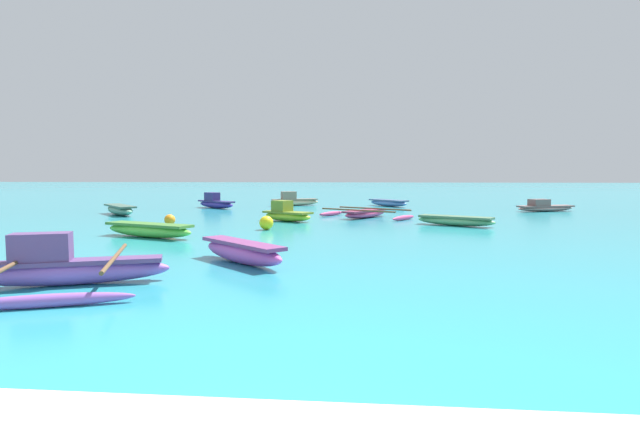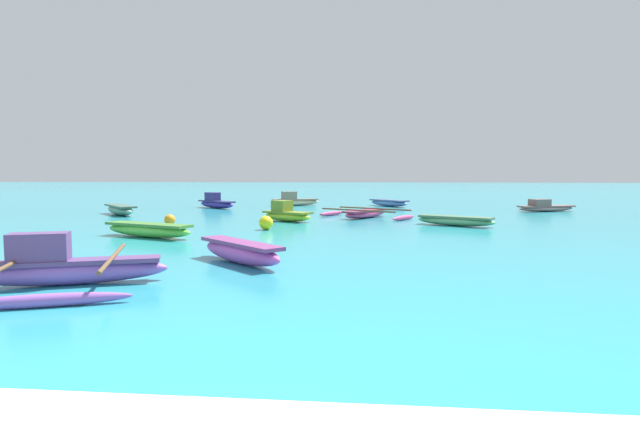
% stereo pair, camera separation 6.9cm
% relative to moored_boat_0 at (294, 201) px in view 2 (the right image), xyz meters
% --- Properties ---
extents(moored_boat_0, '(3.05, 1.92, 0.89)m').
position_rel_moored_boat_0_xyz_m(moored_boat_0, '(0.00, 0.00, 0.00)').
color(moored_boat_0, '#DFB78F').
rests_on(moored_boat_0, ground_plane).
extents(moored_boat_1, '(2.55, 2.76, 0.40)m').
position_rel_moored_boat_0_xyz_m(moored_boat_1, '(5.82, 0.03, -0.09)').
color(moored_boat_1, '#6385CE').
rests_on(moored_boat_1, ground_plane).
extents(moored_boat_2, '(2.40, 1.89, 0.85)m').
position_rel_moored_boat_0_xyz_m(moored_boat_2, '(1.19, -10.14, -0.01)').
color(moored_boat_2, '#ADD22D').
rests_on(moored_boat_2, ground_plane).
extents(moored_boat_3, '(3.47, 3.96, 0.93)m').
position_rel_moored_boat_0_xyz_m(moored_boat_3, '(-0.77, -22.36, -0.02)').
color(moored_boat_3, '#9157BA').
rests_on(moored_boat_3, ground_plane).
extents(moored_boat_4, '(2.94, 2.06, 0.36)m').
position_rel_moored_boat_0_xyz_m(moored_boat_4, '(7.83, -11.37, -0.11)').
color(moored_boat_4, '#6EB376').
rests_on(moored_boat_4, ground_plane).
extents(moored_boat_5, '(4.37, 3.71, 0.41)m').
position_rel_moored_boat_0_xyz_m(moored_boat_5, '(4.45, -8.22, -0.12)').
color(moored_boat_5, '#CF4177').
rests_on(moored_boat_5, ground_plane).
extents(moored_boat_6, '(2.84, 2.47, 0.89)m').
position_rel_moored_boat_0_xyz_m(moored_boat_6, '(-4.19, -2.50, 0.00)').
color(moored_boat_6, '#4332A1').
rests_on(moored_boat_6, ground_plane).
extents(moored_boat_7, '(3.36, 1.87, 0.43)m').
position_rel_moored_boat_0_xyz_m(moored_boat_7, '(-2.21, -15.78, -0.07)').
color(moored_boat_7, '#66CD45').
rests_on(moored_boat_7, ground_plane).
extents(moored_boat_8, '(2.81, 3.04, 0.47)m').
position_rel_moored_boat_0_xyz_m(moored_boat_8, '(-7.28, -7.69, -0.05)').
color(moored_boat_8, '#659C80').
rests_on(moored_boat_8, ground_plane).
extents(moored_boat_9, '(2.43, 2.38, 0.48)m').
position_rel_moored_boat_0_xyz_m(moored_boat_9, '(1.77, -19.96, -0.05)').
color(moored_boat_9, '#CF52BC').
rests_on(moored_boat_9, ground_plane).
extents(moored_boat_10, '(3.37, 1.91, 0.65)m').
position_rel_moored_boat_0_xyz_m(moored_boat_10, '(13.79, -3.47, -0.08)').
color(moored_boat_10, tan).
rests_on(moored_boat_10, ground_plane).
extents(mooring_buoy_0, '(0.41, 0.41, 0.41)m').
position_rel_moored_boat_0_xyz_m(mooring_buoy_0, '(-3.00, -12.16, -0.11)').
color(mooring_buoy_0, orange).
rests_on(mooring_buoy_0, ground_plane).
extents(mooring_buoy_1, '(0.49, 0.49, 0.49)m').
position_rel_moored_boat_0_xyz_m(mooring_buoy_1, '(0.99, -13.42, -0.07)').
color(mooring_buoy_1, yellow).
rests_on(mooring_buoy_1, ground_plane).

